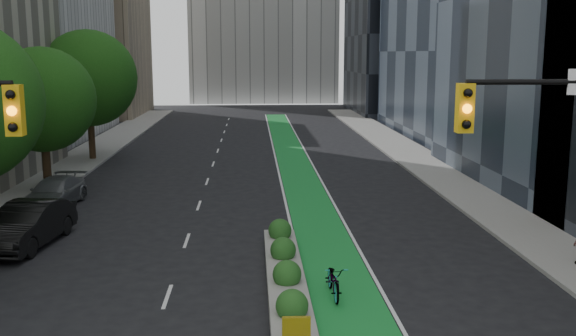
{
  "coord_description": "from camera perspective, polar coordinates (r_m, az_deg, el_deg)",
  "views": [
    {
      "loc": [
        0.17,
        -12.93,
        7.41
      ],
      "look_at": [
        1.54,
        11.55,
        3.0
      ],
      "focal_mm": 40.0,
      "sensor_mm": 36.0,
      "label": 1
    }
  ],
  "objects": [
    {
      "name": "sidewalk_left",
      "position": [
        40.45,
        -20.37,
        -0.9
      ],
      "size": [
        3.6,
        90.0,
        0.15
      ],
      "primitive_type": "cube",
      "color": "gray",
      "rests_on": "ground"
    },
    {
      "name": "bicycle",
      "position": [
        20.1,
        4.09,
        -9.88
      ],
      "size": [
        0.75,
        2.0,
        1.04
      ],
      "primitive_type": "imported",
      "rotation": [
        0.0,
        0.0,
        0.03
      ],
      "color": "gray",
      "rests_on": "ground"
    },
    {
      "name": "bike_lane_paint",
      "position": [
        43.66,
        0.56,
        0.43
      ],
      "size": [
        2.2,
        70.0,
        0.01
      ],
      "primitive_type": "cube",
      "color": "#188834",
      "rests_on": "ground"
    },
    {
      "name": "sidewalk_right",
      "position": [
        40.35,
        13.6,
        -0.57
      ],
      "size": [
        3.6,
        90.0,
        0.15
      ],
      "primitive_type": "cube",
      "color": "gray",
      "rests_on": "ground"
    },
    {
      "name": "median_planter",
      "position": [
        21.2,
        -0.24,
        -9.2
      ],
      "size": [
        1.2,
        10.26,
        1.1
      ],
      "color": "gray",
      "rests_on": "ground"
    },
    {
      "name": "tree_far",
      "position": [
        46.33,
        -17.31,
        7.61
      ],
      "size": [
        6.6,
        6.6,
        9.0
      ],
      "color": "black",
      "rests_on": "ground"
    },
    {
      "name": "parked_car_left_far",
      "position": [
        33.25,
        -20.05,
        -2.08
      ],
      "size": [
        2.45,
        4.99,
        1.4
      ],
      "primitive_type": "imported",
      "rotation": [
        0.0,
        0.0,
        -0.1
      ],
      "color": "#55585A",
      "rests_on": "ground"
    },
    {
      "name": "tree_midfar",
      "position": [
        36.76,
        -21.0,
        5.68
      ],
      "size": [
        5.6,
        5.6,
        7.76
      ],
      "color": "black",
      "rests_on": "ground"
    },
    {
      "name": "parked_car_left_mid",
      "position": [
        26.88,
        -22.11,
        -4.69
      ],
      "size": [
        2.5,
        5.37,
        1.7
      ],
      "primitive_type": "imported",
      "rotation": [
        0.0,
        0.0,
        -0.14
      ],
      "color": "black",
      "rests_on": "ground"
    },
    {
      "name": "building_tan_far",
      "position": [
        81.66,
        -18.02,
        13.63
      ],
      "size": [
        14.0,
        16.0,
        26.0
      ],
      "primitive_type": "cube",
      "color": "tan",
      "rests_on": "ground"
    }
  ]
}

